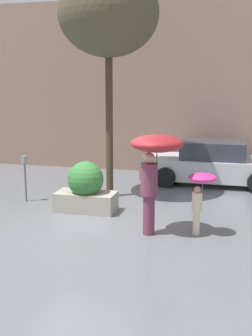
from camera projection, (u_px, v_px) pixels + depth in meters
ground_plane at (88, 227)px, 9.27m from camera, size 40.00×40.00×0.00m
building_facade at (147, 87)px, 14.86m from camera, size 18.00×0.30×6.00m
planter_box at (86, 189)px, 10.37m from camera, size 1.48×0.89×1.25m
person_adult at (155, 156)px, 8.57m from camera, size 1.08×1.08×2.10m
person_child at (201, 188)px, 8.64m from camera, size 0.58×0.58×1.32m
parked_car_near at (213, 164)px, 13.29m from camera, size 4.38×2.05×1.36m
street_tree at (108, 14)px, 10.89m from camera, size 2.64×2.64×6.03m
parking_meter at (25, 169)px, 11.18m from camera, size 0.14×0.14×1.24m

